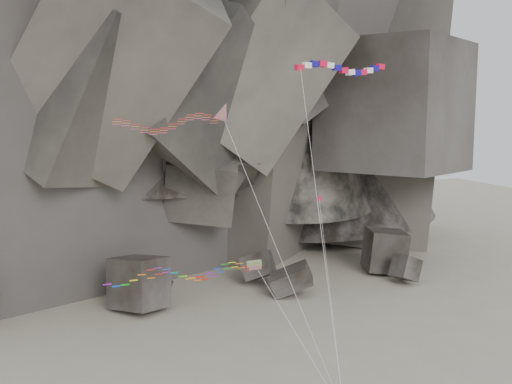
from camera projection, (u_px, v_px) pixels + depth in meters
name	position (u px, v px, depth m)	size (l,w,h in m)	color
headland	(118.00, 24.00, 117.96)	(110.00, 70.00, 84.00)	#575047
boulder_field	(126.00, 287.00, 87.03)	(77.32, 14.45, 11.23)	#47423F
delta_kite	(164.00, 122.00, 56.16)	(17.43, 11.06, 26.52)	red
banner_kite	(342.00, 70.00, 59.79)	(10.40, 9.69, 30.25)	red
parafoil_kite	(177.00, 273.00, 54.62)	(19.34, 7.21, 12.70)	#C3E00C
pennant_kite	(323.00, 233.00, 60.96)	(2.75, 9.83, 17.36)	red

